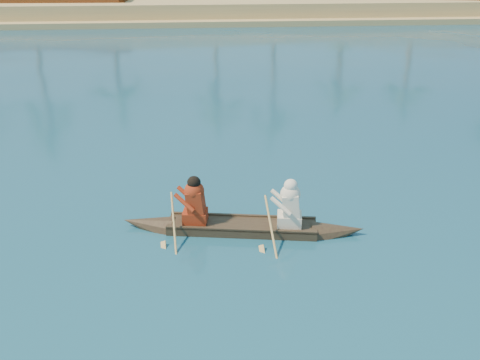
{
  "coord_description": "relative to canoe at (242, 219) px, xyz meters",
  "views": [
    {
      "loc": [
        3.57,
        -13.05,
        5.42
      ],
      "look_at": [
        4.34,
        -3.04,
        0.8
      ],
      "focal_mm": 40.0,
      "sensor_mm": 36.0,
      "label": 1
    }
  ],
  "objects": [
    {
      "name": "canoe",
      "position": [
        0.0,
        0.0,
        0.0
      ],
      "size": [
        4.89,
        1.36,
        1.33
      ],
      "rotation": [
        0.0,
        0.0,
        -0.15
      ],
      "color": "#3D3421",
      "rests_on": "ground"
    },
    {
      "name": "barge_right",
      "position": [
        14.33,
        30.74,
        0.42
      ],
      "size": [
        12.12,
        6.49,
        1.92
      ],
      "rotation": [
        0.0,
        0.0,
        -0.24
      ],
      "color": "maroon",
      "rests_on": "ground"
    },
    {
      "name": "barge_mid",
      "position": [
        -12.24,
        30.74,
        0.53
      ],
      "size": [
        13.67,
        5.03,
        2.25
      ],
      "rotation": [
        0.0,
        0.0,
        -0.04
      ],
      "color": "maroon",
      "rests_on": "ground"
    },
    {
      "name": "ground",
      "position": [
        -4.32,
        3.74,
        -0.26
      ],
      "size": [
        160.0,
        160.0,
        0.0
      ],
      "primitive_type": "plane",
      "color": "#0B244A",
      "rests_on": "ground"
    }
  ]
}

